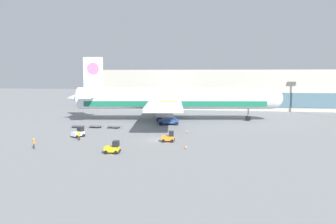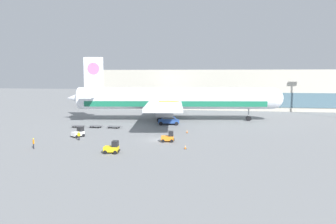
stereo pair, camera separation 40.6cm
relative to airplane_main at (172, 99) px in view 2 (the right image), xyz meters
name	(u,v)px [view 2 (the right image)]	position (x,y,z in m)	size (l,w,h in m)	color
ground_plane	(159,140)	(1.12, -25.91, -5.84)	(400.00, 400.00, 0.00)	slate
terminal_building	(221,89)	(13.03, 35.67, 1.15)	(90.00, 18.20, 14.00)	#BCB7A8
airplane_main	(172,99)	(0.00, 0.00, 0.00)	(57.89, 48.64, 17.00)	silver
scissor_lift_loader	(169,116)	(0.08, -6.95, -3.63)	(5.56, 3.99, 5.90)	#284C99
baggage_tug_foreground	(168,137)	(3.17, -27.67, -4.96)	(2.61, 1.90, 2.00)	orange
baggage_tug_mid	(79,133)	(-15.39, -25.68, -4.96)	(2.53, 2.82, 2.00)	silver
baggage_tug_far	(112,148)	(-4.32, -37.75, -4.96)	(2.53, 1.77, 2.00)	yellow
baggage_dolly_lead	(78,126)	(-20.29, -14.86, -5.45)	(3.77, 1.82, 0.48)	#56565B
baggage_dolly_second	(96,126)	(-16.18, -14.41, -5.45)	(3.77, 1.82, 0.48)	#56565B
baggage_dolly_third	(114,127)	(-11.68, -14.45, -5.45)	(3.77, 1.82, 0.48)	#56565B
ground_crew_near	(79,135)	(-13.89, -28.88, -4.85)	(0.56, 0.29, 1.69)	black
ground_crew_far	(33,142)	(-18.46, -36.80, -4.75)	(0.40, 0.46, 1.83)	black
traffic_cone_near	(187,131)	(5.74, -18.05, -5.49)	(0.40, 0.40, 0.72)	black
traffic_cone_far	(185,147)	(6.88, -33.03, -5.51)	(0.40, 0.40, 0.68)	black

